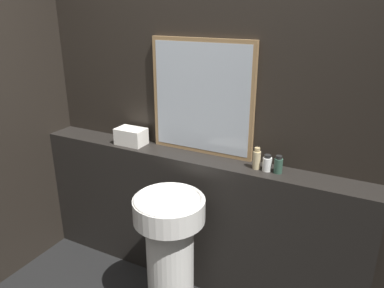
{
  "coord_description": "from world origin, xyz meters",
  "views": [
    {
      "loc": [
        1.08,
        -0.67,
        1.92
      ],
      "look_at": [
        0.07,
        1.28,
        1.1
      ],
      "focal_mm": 35.0,
      "sensor_mm": 36.0,
      "label": 1
    }
  ],
  "objects_px": {
    "shampoo_bottle": "(257,159)",
    "conditioner_bottle": "(267,163)",
    "pedestal_sink": "(170,250)",
    "towel_stack": "(131,136)",
    "mirror": "(202,98)",
    "lotion_bottle": "(278,165)"
  },
  "relations": [
    {
      "from": "towel_stack",
      "to": "shampoo_bottle",
      "type": "relative_size",
      "value": 1.54
    },
    {
      "from": "pedestal_sink",
      "to": "mirror",
      "type": "xyz_separation_m",
      "value": [
        -0.04,
        0.5,
        0.85
      ]
    },
    {
      "from": "towel_stack",
      "to": "conditioner_bottle",
      "type": "relative_size",
      "value": 2.04
    },
    {
      "from": "pedestal_sink",
      "to": "lotion_bottle",
      "type": "relative_size",
      "value": 7.78
    },
    {
      "from": "pedestal_sink",
      "to": "mirror",
      "type": "relative_size",
      "value": 1.14
    },
    {
      "from": "pedestal_sink",
      "to": "shampoo_bottle",
      "type": "height_order",
      "value": "shampoo_bottle"
    },
    {
      "from": "pedestal_sink",
      "to": "shampoo_bottle",
      "type": "distance_m",
      "value": 0.78
    },
    {
      "from": "towel_stack",
      "to": "shampoo_bottle",
      "type": "height_order",
      "value": "shampoo_bottle"
    },
    {
      "from": "pedestal_sink",
      "to": "towel_stack",
      "type": "xyz_separation_m",
      "value": [
        -0.56,
        0.41,
        0.53
      ]
    },
    {
      "from": "mirror",
      "to": "lotion_bottle",
      "type": "bearing_deg",
      "value": -9.36
    },
    {
      "from": "pedestal_sink",
      "to": "conditioner_bottle",
      "type": "bearing_deg",
      "value": 41.68
    },
    {
      "from": "lotion_bottle",
      "to": "shampoo_bottle",
      "type": "bearing_deg",
      "value": 180.0
    },
    {
      "from": "pedestal_sink",
      "to": "conditioner_bottle",
      "type": "xyz_separation_m",
      "value": [
        0.46,
        0.41,
        0.52
      ]
    },
    {
      "from": "towel_stack",
      "to": "mirror",
      "type": "bearing_deg",
      "value": 10.06
    },
    {
      "from": "towel_stack",
      "to": "lotion_bottle",
      "type": "relative_size",
      "value": 1.91
    },
    {
      "from": "mirror",
      "to": "towel_stack",
      "type": "relative_size",
      "value": 3.59
    },
    {
      "from": "mirror",
      "to": "towel_stack",
      "type": "distance_m",
      "value": 0.62
    },
    {
      "from": "pedestal_sink",
      "to": "conditioner_bottle",
      "type": "relative_size",
      "value": 8.32
    },
    {
      "from": "pedestal_sink",
      "to": "towel_stack",
      "type": "bearing_deg",
      "value": 143.8
    },
    {
      "from": "pedestal_sink",
      "to": "towel_stack",
      "type": "relative_size",
      "value": 4.08
    },
    {
      "from": "shampoo_bottle",
      "to": "pedestal_sink",
      "type": "bearing_deg",
      "value": -133.8
    },
    {
      "from": "shampoo_bottle",
      "to": "conditioner_bottle",
      "type": "distance_m",
      "value": 0.07
    }
  ]
}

